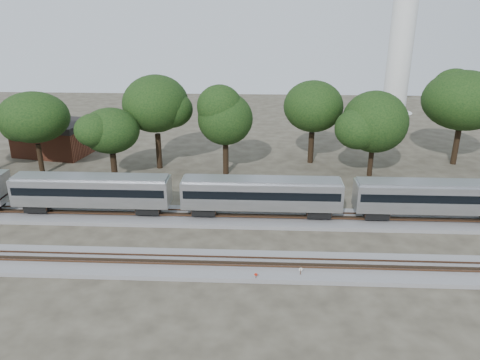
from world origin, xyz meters
name	(u,v)px	position (x,y,z in m)	size (l,w,h in m)	color
ground	(236,246)	(0.00, 0.00, 0.00)	(160.00, 160.00, 0.00)	#383328
track_far	(239,217)	(0.00, 6.00, 0.21)	(160.00, 5.00, 0.73)	slate
track_near	(233,265)	(0.00, -4.00, 0.21)	(160.00, 5.00, 0.73)	slate
train	(263,193)	(2.56, 6.00, 3.17)	(89.10, 3.07, 4.53)	silver
switch_stand_red	(256,276)	(2.06, -6.28, 0.57)	(0.28, 0.07, 0.89)	#512D19
switch_stand_white	(301,272)	(5.88, -5.52, 0.68)	(0.34, 0.11, 1.07)	#512D19
switch_lever	(307,279)	(6.48, -5.77, 0.15)	(0.50, 0.30, 0.30)	#512D19
brick_building	(54,137)	(-29.87, 28.30, 2.61)	(12.01, 9.49, 5.18)	brown
tree_1	(34,117)	(-27.87, 18.97, 8.02)	(8.17, 8.17, 11.52)	black
tree_2	(110,131)	(-17.15, 17.22, 6.80)	(6.93, 6.93, 9.78)	black
tree_3	(156,104)	(-12.22, 22.41, 9.30)	(9.47, 9.47, 13.35)	black
tree_4	(225,119)	(-2.53, 20.44, 7.76)	(7.91, 7.91, 11.15)	black
tree_5	(313,106)	(9.64, 25.92, 8.40)	(8.56, 8.56, 12.06)	black
tree_6	(375,122)	(17.23, 20.62, 7.55)	(7.69, 7.69, 10.84)	black
tree_7	(464,100)	(30.63, 26.25, 9.38)	(9.55, 9.55, 13.46)	black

